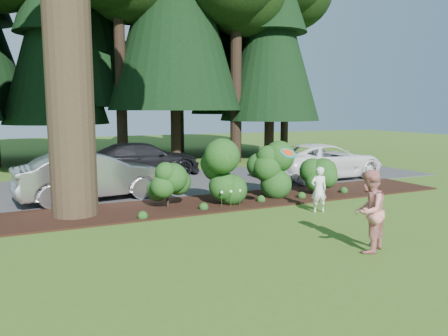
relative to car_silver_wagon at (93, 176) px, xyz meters
name	(u,v)px	position (x,y,z in m)	size (l,w,h in m)	color
ground	(283,227)	(3.82, -5.38, -0.82)	(80.00, 80.00, 0.00)	#3A621C
mulch_bed	(228,202)	(3.82, -2.13, -0.79)	(16.00, 2.50, 0.05)	black
driveway	(182,182)	(3.82, 2.12, -0.80)	(22.00, 6.00, 0.03)	#38383A
shrub_row	(251,176)	(4.59, -2.24, -0.01)	(6.53, 1.60, 1.61)	#154615
lily_cluster	(231,192)	(3.52, -2.98, -0.32)	(0.69, 0.09, 0.57)	#154615
car_silver_wagon	(93,176)	(0.00, 0.00, 0.00)	(1.66, 4.77, 1.57)	#ACACB1
car_white_suv	(324,161)	(9.55, 0.39, -0.05)	(2.45, 5.31, 1.48)	white
car_dark_suv	(144,159)	(2.85, 4.42, -0.06)	(2.04, 5.02, 1.46)	black
child	(319,190)	(5.60, -4.46, -0.15)	(0.48, 0.32, 1.32)	white
adult	(369,211)	(4.36, -7.73, 0.04)	(0.83, 0.65, 1.71)	red
frisbee	(288,153)	(4.49, -4.52, 0.95)	(0.44, 0.40, 0.25)	#188676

